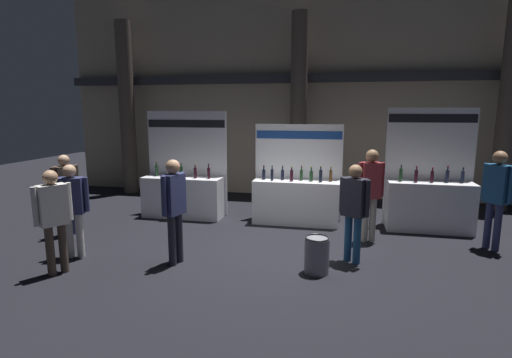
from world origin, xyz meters
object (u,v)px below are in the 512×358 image
at_px(trash_bin, 317,255).
at_px(visitor_0, 354,205).
at_px(visitor_3, 66,187).
at_px(exhibitor_booth_0, 184,192).
at_px(visitor_1, 72,203).
at_px(exhibitor_booth_1, 296,198).
at_px(visitor_8, 174,203).
at_px(visitor_7, 371,187).
at_px(visitor_6, 496,191).
at_px(visitor_4, 53,213).
at_px(exhibitor_booth_2, 429,200).

bearing_deg(trash_bin, visitor_0, 45.71).
bearing_deg(visitor_3, exhibitor_booth_0, 160.23).
relative_size(visitor_1, visitor_3, 0.98).
height_order(exhibitor_booth_0, exhibitor_booth_1, exhibitor_booth_0).
relative_size(exhibitor_booth_1, visitor_8, 1.26).
distance_m(trash_bin, visitor_7, 2.09).
bearing_deg(trash_bin, visitor_3, 170.35).
height_order(exhibitor_booth_0, visitor_6, exhibitor_booth_0).
distance_m(visitor_6, visitor_7, 2.17).
relative_size(visitor_4, visitor_6, 0.90).
xyz_separation_m(exhibitor_booth_2, visitor_6, (0.88, -1.04, 0.45)).
distance_m(exhibitor_booth_0, exhibitor_booth_2, 5.49).
bearing_deg(visitor_1, exhibitor_booth_2, -171.51).
bearing_deg(visitor_0, trash_bin, 78.56).
xyz_separation_m(visitor_4, visitor_8, (1.63, 0.78, 0.06)).
distance_m(exhibitor_booth_1, visitor_3, 4.82).
bearing_deg(visitor_1, visitor_6, 178.28).
distance_m(visitor_1, visitor_4, 0.70).
bearing_deg(visitor_8, trash_bin, -71.24).
bearing_deg(visitor_6, visitor_3, 56.63).
bearing_deg(visitor_4, exhibitor_booth_2, -27.11).
distance_m(visitor_0, visitor_1, 4.75).
bearing_deg(trash_bin, visitor_7, 62.57).
xyz_separation_m(exhibitor_booth_0, trash_bin, (3.31, -2.71, -0.31)).
distance_m(visitor_1, visitor_8, 1.82).
xyz_separation_m(trash_bin, visitor_7, (0.89, 1.72, 0.78)).
height_order(exhibitor_booth_2, visitor_1, exhibitor_booth_2).
bearing_deg(visitor_7, visitor_1, -172.48).
xyz_separation_m(exhibitor_booth_0, visitor_1, (-0.82, -2.90, 0.36)).
height_order(exhibitor_booth_0, visitor_4, exhibitor_booth_0).
bearing_deg(exhibitor_booth_1, exhibitor_booth_0, -179.77).
bearing_deg(visitor_3, visitor_1, 64.88).
relative_size(exhibitor_booth_2, visitor_8, 1.47).
bearing_deg(visitor_4, exhibitor_booth_1, -10.58).
distance_m(trash_bin, visitor_0, 1.05).
distance_m(visitor_0, visitor_6, 2.76).
relative_size(trash_bin, visitor_3, 0.36).
height_order(exhibitor_booth_2, visitor_3, exhibitor_booth_2).
distance_m(visitor_1, visitor_7, 5.38).
bearing_deg(visitor_8, exhibitor_booth_2, -41.11).
bearing_deg(visitor_1, visitor_7, -175.76).
distance_m(exhibitor_booth_0, visitor_3, 2.57).
bearing_deg(exhibitor_booth_1, visitor_7, -33.21).
bearing_deg(visitor_7, visitor_3, 174.89).
bearing_deg(exhibitor_booth_2, exhibitor_booth_1, -179.02).
height_order(exhibitor_booth_1, trash_bin, exhibitor_booth_1).
bearing_deg(exhibitor_booth_0, exhibitor_booth_1, 0.23).
relative_size(visitor_0, visitor_7, 0.92).
relative_size(exhibitor_booth_2, visitor_6, 1.42).
height_order(exhibitor_booth_0, visitor_1, exhibitor_booth_0).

